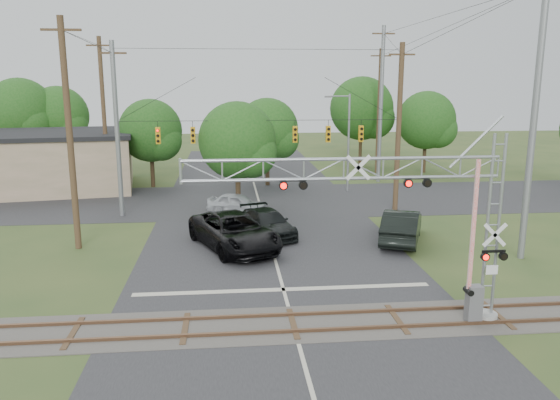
{
  "coord_description": "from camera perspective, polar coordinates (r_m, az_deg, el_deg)",
  "views": [
    {
      "loc": [
        -2.33,
        -16.83,
        8.91
      ],
      "look_at": [
        0.04,
        7.5,
        3.6
      ],
      "focal_mm": 35.0,
      "sensor_mm": 36.0,
      "label": 1
    }
  ],
  "objects": [
    {
      "name": "suv_dark",
      "position": [
        31.72,
        12.59,
        -2.63
      ],
      "size": [
        3.95,
        5.91,
        1.84
      ],
      "primitive_type": "imported",
      "rotation": [
        0.0,
        0.0,
        2.75
      ],
      "color": "black",
      "rests_on": "ground"
    },
    {
      "name": "railroad_track",
      "position": [
        20.95,
        1.38,
        -12.82
      ],
      "size": [
        90.0,
        3.2,
        0.17
      ],
      "color": "#46423D",
      "rests_on": "ground"
    },
    {
      "name": "car_dark",
      "position": [
        32.23,
        -1.26,
        -2.42
      ],
      "size": [
        3.57,
        5.54,
        1.49
      ],
      "primitive_type": "imported",
      "rotation": [
        0.0,
        0.0,
        0.31
      ],
      "color": "black",
      "rests_on": "ground"
    },
    {
      "name": "road_main",
      "position": [
        28.37,
        -0.58,
        -6.03
      ],
      "size": [
        14.0,
        90.0,
        0.02
      ],
      "primitive_type": "cube",
      "color": "#29292B",
      "rests_on": "ground"
    },
    {
      "name": "treeline",
      "position": [
        51.07,
        -2.87,
        8.4
      ],
      "size": [
        55.12,
        25.83,
        9.49
      ],
      "color": "#362818",
      "rests_on": "ground"
    },
    {
      "name": "traffic_signal_span",
      "position": [
        37.11,
        -0.6,
        7.27
      ],
      "size": [
        19.34,
        0.36,
        11.5
      ],
      "color": "gray",
      "rests_on": "ground"
    },
    {
      "name": "ground",
      "position": [
        19.19,
        2.12,
        -15.42
      ],
      "size": [
        160.0,
        160.0,
        0.0
      ],
      "primitive_type": "plane",
      "color": "#334921",
      "rests_on": "ground"
    },
    {
      "name": "streetlight",
      "position": [
        45.12,
        6.98,
        6.49
      ],
      "size": [
        2.12,
        0.22,
        7.95
      ],
      "color": "gray",
      "rests_on": "ground"
    },
    {
      "name": "commercial_building",
      "position": [
        50.56,
        -26.84,
        3.56
      ],
      "size": [
        21.88,
        13.41,
        4.81
      ],
      "rotation": [
        0.0,
        0.0,
        0.15
      ],
      "color": "#8C7B5D",
      "rests_on": "ground"
    },
    {
      "name": "utility_poles",
      "position": [
        40.35,
        2.38,
        8.92
      ],
      "size": [
        26.69,
        27.62,
        14.09
      ],
      "color": "#463520",
      "rests_on": "ground"
    },
    {
      "name": "pickup_black",
      "position": [
        29.74,
        -4.8,
        -3.29
      ],
      "size": [
        5.61,
        7.6,
        1.92
      ],
      "primitive_type": "imported",
      "rotation": [
        0.0,
        0.0,
        0.4
      ],
      "color": "black",
      "rests_on": "ground"
    },
    {
      "name": "crossing_gantry",
      "position": [
        20.01,
        12.81,
        -0.88
      ],
      "size": [
        11.8,
        0.91,
        7.12
      ],
      "color": "gray",
      "rests_on": "ground"
    },
    {
      "name": "road_cross",
      "position": [
        41.86,
        -2.26,
        -0.03
      ],
      "size": [
        90.0,
        12.0,
        0.02
      ],
      "primitive_type": "cube",
      "color": "#29292B",
      "rests_on": "ground"
    },
    {
      "name": "sedan_silver",
      "position": [
        37.73,
        -4.51,
        -0.35
      ],
      "size": [
        4.42,
        3.0,
        1.4
      ],
      "primitive_type": "imported",
      "rotation": [
        0.0,
        0.0,
        1.21
      ],
      "color": "silver",
      "rests_on": "ground"
    }
  ]
}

